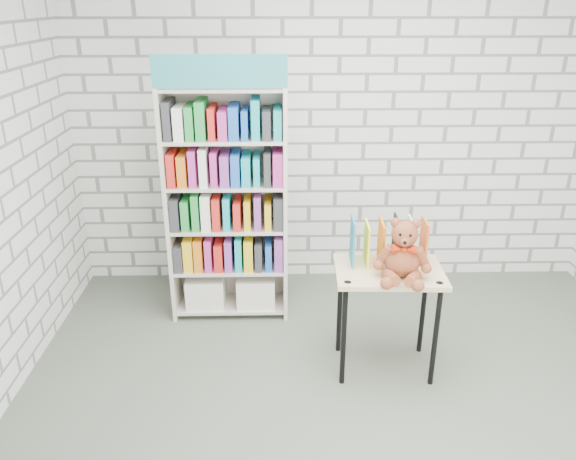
{
  "coord_description": "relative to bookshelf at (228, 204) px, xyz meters",
  "views": [
    {
      "loc": [
        -0.52,
        -2.73,
        2.42
      ],
      "look_at": [
        -0.44,
        0.95,
        0.89
      ],
      "focal_mm": 35.0,
      "sensor_mm": 36.0,
      "label": 1
    }
  ],
  "objects": [
    {
      "name": "teddy_bear",
      "position": [
        1.17,
        -0.91,
        -0.02
      ],
      "size": [
        0.36,
        0.35,
        0.39
      ],
      "color": "brown",
      "rests_on": "display_table"
    },
    {
      "name": "ground",
      "position": [
        0.9,
        -1.36,
        -0.94
      ],
      "size": [
        4.5,
        4.5,
        0.0
      ],
      "primitive_type": "plane",
      "color": "#4C5447",
      "rests_on": "ground"
    },
    {
      "name": "table_books",
      "position": [
        1.12,
        -0.68,
        -0.03
      ],
      "size": [
        0.5,
        0.24,
        0.29
      ],
      "color": "teal",
      "rests_on": "display_table"
    },
    {
      "name": "display_table",
      "position": [
        1.12,
        -0.8,
        -0.29
      ],
      "size": [
        0.72,
        0.52,
        0.76
      ],
      "color": "tan",
      "rests_on": "ground"
    },
    {
      "name": "room_shell",
      "position": [
        0.9,
        -1.36,
        0.84
      ],
      "size": [
        4.52,
        4.02,
        2.81
      ],
      "color": "silver",
      "rests_on": "ground"
    },
    {
      "name": "bookshelf",
      "position": [
        0.0,
        0.0,
        0.0
      ],
      "size": [
        0.92,
        0.36,
        2.07
      ],
      "color": "beige",
      "rests_on": "ground"
    }
  ]
}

